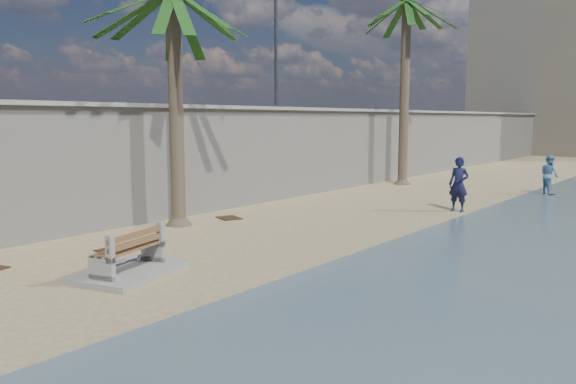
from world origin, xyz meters
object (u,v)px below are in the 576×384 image
Objects in this scene: bench_far at (129,256)px; person_b at (549,173)px; palm_back at (407,4)px; person_a at (459,180)px.

person_b is (3.38, 18.39, 0.52)m from bench_far.
palm_back is 4.42× the size of person_a.
person_b is (6.52, 0.49, -7.52)m from palm_back.
bench_far is at bearing -80.07° from palm_back.
bench_far is 0.26× the size of palm_back.
palm_back reaches higher than person_a.
person_a is at bearing 79.87° from bench_far.
palm_back is at bearing 44.33° from person_b.
palm_back reaches higher than bench_far.
person_b is (1.27, 6.56, -0.16)m from person_a.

